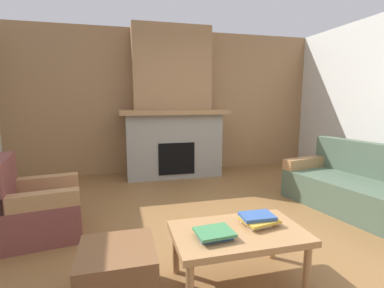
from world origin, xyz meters
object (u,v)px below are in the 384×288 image
couch (362,190)px  coffee_table (238,237)px  ottoman (118,274)px  armchair (36,209)px  fireplace (172,113)px

couch → coffee_table: couch is taller
coffee_table → ottoman: (-0.90, 0.02, -0.18)m
ottoman → armchair: bearing=124.5°
armchair → coffee_table: 2.12m
couch → armchair: 3.82m
coffee_table → couch: bearing=23.7°
fireplace → ottoman: fireplace is taller
couch → ottoman: couch is taller
armchair → coffee_table: armchair is taller
couch → coffee_table: bearing=-156.3°
armchair → ottoman: 1.47m
couch → ottoman: bearing=-163.2°
ottoman → couch: bearing=16.8°
couch → armchair: same height
armchair → couch: bearing=-4.7°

